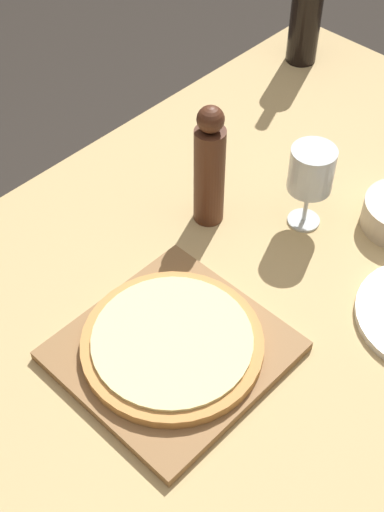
% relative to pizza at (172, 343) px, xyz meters
% --- Properties ---
extents(ground_plane, '(12.00, 12.00, 0.00)m').
position_rel_pizza_xyz_m(ground_plane, '(-0.03, 0.11, -0.78)').
color(ground_plane, '#2D2823').
extents(dining_table, '(0.94, 1.72, 0.75)m').
position_rel_pizza_xyz_m(dining_table, '(-0.03, 0.11, -0.11)').
color(dining_table, tan).
rests_on(dining_table, ground_plane).
extents(cutting_board, '(0.31, 0.32, 0.02)m').
position_rel_pizza_xyz_m(cutting_board, '(0.00, 0.00, -0.02)').
color(cutting_board, olive).
rests_on(cutting_board, dining_table).
extents(pizza, '(0.29, 0.29, 0.02)m').
position_rel_pizza_xyz_m(pizza, '(0.00, 0.00, 0.00)').
color(pizza, '#C68947').
rests_on(pizza, cutting_board).
extents(wine_bottle, '(0.07, 0.07, 0.36)m').
position_rel_pizza_xyz_m(wine_bottle, '(-0.38, 0.81, 0.11)').
color(wine_bottle, black).
rests_on(wine_bottle, dining_table).
extents(pepper_mill, '(0.06, 0.06, 0.25)m').
position_rel_pizza_xyz_m(pepper_mill, '(-0.17, 0.27, 0.09)').
color(pepper_mill, '#4C2819').
rests_on(pepper_mill, dining_table).
extents(wine_glass, '(0.08, 0.08, 0.17)m').
position_rel_pizza_xyz_m(wine_glass, '(-0.04, 0.38, 0.09)').
color(wine_glass, silver).
rests_on(wine_glass, dining_table).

